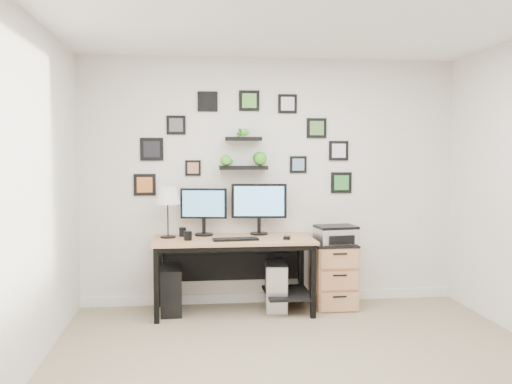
{
  "coord_description": "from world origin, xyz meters",
  "views": [
    {
      "loc": [
        -0.86,
        -4.01,
        1.61
      ],
      "look_at": [
        -0.18,
        1.83,
        1.2
      ],
      "focal_mm": 40.0,
      "sensor_mm": 36.0,
      "label": 1
    }
  ],
  "objects": [
    {
      "name": "wall_decor",
      "position": [
        -0.28,
        1.93,
        1.66
      ],
      "size": [
        2.32,
        0.18,
        1.1
      ],
      "color": "black",
      "rests_on": "ground"
    },
    {
      "name": "monitor_right",
      "position": [
        -0.14,
        1.86,
        1.07
      ],
      "size": [
        0.57,
        0.21,
        0.53
      ],
      "color": "black",
      "rests_on": "desk"
    },
    {
      "name": "table_lamp",
      "position": [
        -1.08,
        1.76,
        1.17
      ],
      "size": [
        0.25,
        0.25,
        0.52
      ],
      "color": "black",
      "rests_on": "desk"
    },
    {
      "name": "room",
      "position": [
        0.0,
        1.98,
        0.05
      ],
      "size": [
        4.0,
        4.0,
        4.0
      ],
      "color": "tan",
      "rests_on": "ground"
    },
    {
      "name": "desk",
      "position": [
        -0.39,
        1.67,
        0.63
      ],
      "size": [
        1.6,
        0.7,
        0.75
      ],
      "color": "tan",
      "rests_on": "ground"
    },
    {
      "name": "pc_tower_grey",
      "position": [
        0.01,
        1.68,
        0.24
      ],
      "size": [
        0.26,
        0.51,
        0.48
      ],
      "color": "gray",
      "rests_on": "ground"
    },
    {
      "name": "file_cabinet",
      "position": [
        0.62,
        1.72,
        0.34
      ],
      "size": [
        0.43,
        0.53,
        0.67
      ],
      "color": "tan",
      "rests_on": "ground"
    },
    {
      "name": "pc_tower_black",
      "position": [
        -1.06,
        1.68,
        0.23
      ],
      "size": [
        0.22,
        0.47,
        0.46
      ],
      "primitive_type": "cube",
      "rotation": [
        0.0,
        0.0,
        0.04
      ],
      "color": "black",
      "rests_on": "ground"
    },
    {
      "name": "monitor_left",
      "position": [
        -0.72,
        1.86,
        1.04
      ],
      "size": [
        0.48,
        0.22,
        0.49
      ],
      "color": "black",
      "rests_on": "desk"
    },
    {
      "name": "mug",
      "position": [
        -0.88,
        1.56,
        0.79
      ],
      "size": [
        0.08,
        0.08,
        0.09
      ],
      "primitive_type": "cylinder",
      "color": "black",
      "rests_on": "desk"
    },
    {
      "name": "pen_cup",
      "position": [
        -0.94,
        1.82,
        0.8
      ],
      "size": [
        0.07,
        0.07,
        0.09
      ],
      "primitive_type": "cylinder",
      "color": "black",
      "rests_on": "desk"
    },
    {
      "name": "printer",
      "position": [
        0.64,
        1.7,
        0.76
      ],
      "size": [
        0.43,
        0.37,
        0.18
      ],
      "color": "silver",
      "rests_on": "file_cabinet"
    },
    {
      "name": "keyboard",
      "position": [
        -0.42,
        1.5,
        0.76
      ],
      "size": [
        0.45,
        0.18,
        0.02
      ],
      "primitive_type": "cube",
      "rotation": [
        0.0,
        0.0,
        0.09
      ],
      "color": "black",
      "rests_on": "desk"
    },
    {
      "name": "mouse",
      "position": [
        0.09,
        1.51,
        0.76
      ],
      "size": [
        0.09,
        0.11,
        0.03
      ],
      "primitive_type": "cube",
      "rotation": [
        0.0,
        0.0,
        -0.27
      ],
      "color": "black",
      "rests_on": "desk"
    }
  ]
}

